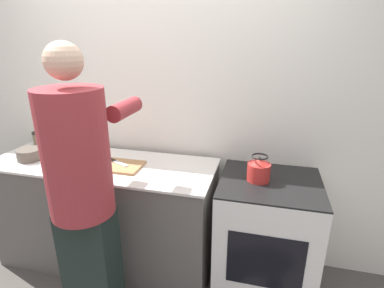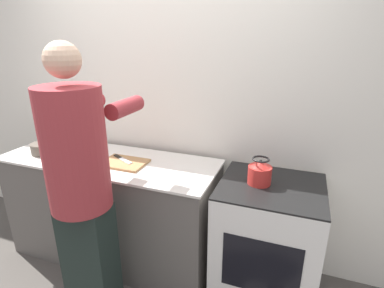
# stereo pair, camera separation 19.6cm
# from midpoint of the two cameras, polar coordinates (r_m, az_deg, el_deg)

# --- Properties ---
(wall_back) EXTENTS (8.00, 0.05, 2.60)m
(wall_back) POSITION_cam_midpoint_polar(r_m,az_deg,el_deg) (2.48, -8.06, 7.44)
(wall_back) COLOR silver
(wall_back) RESTS_ON ground_plane
(counter) EXTENTS (1.76, 0.63, 0.91)m
(counter) POSITION_cam_midpoint_polar(r_m,az_deg,el_deg) (2.64, -18.05, -12.52)
(counter) COLOR #5B5651
(counter) RESTS_ON ground_plane
(oven) EXTENTS (0.68, 0.62, 0.90)m
(oven) POSITION_cam_midpoint_polar(r_m,az_deg,el_deg) (2.31, 11.35, -17.06)
(oven) COLOR silver
(oven) RESTS_ON ground_plane
(person) EXTENTS (0.40, 0.64, 1.80)m
(person) POSITION_cam_midpoint_polar(r_m,az_deg,el_deg) (1.87, -22.92, -8.60)
(person) COLOR black
(person) RESTS_ON ground_plane
(cutting_board) EXTENTS (0.34, 0.24, 0.02)m
(cutting_board) POSITION_cam_midpoint_polar(r_m,az_deg,el_deg) (2.32, -16.08, -4.07)
(cutting_board) COLOR #A87A4C
(cutting_board) RESTS_ON counter
(knife) EXTENTS (0.22, 0.14, 0.01)m
(knife) POSITION_cam_midpoint_polar(r_m,az_deg,el_deg) (2.36, -16.51, -3.33)
(knife) COLOR silver
(knife) RESTS_ON cutting_board
(kettle) EXTENTS (0.16, 0.16, 0.18)m
(kettle) POSITION_cam_midpoint_polar(r_m,az_deg,el_deg) (2.05, 9.94, -4.95)
(kettle) COLOR red
(kettle) RESTS_ON oven
(bowl_prep) EXTENTS (0.19, 0.19, 0.09)m
(bowl_prep) POSITION_cam_midpoint_polar(r_m,az_deg,el_deg) (2.72, -30.36, -1.73)
(bowl_prep) COLOR brown
(bowl_prep) RESTS_ON counter
(canister_jar) EXTENTS (0.13, 0.13, 0.13)m
(canister_jar) POSITION_cam_midpoint_polar(r_m,az_deg,el_deg) (3.00, -28.59, 0.84)
(canister_jar) COLOR #756047
(canister_jar) RESTS_ON counter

